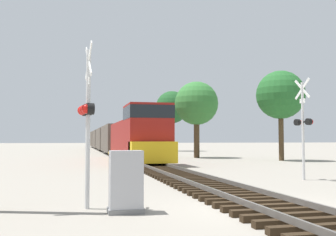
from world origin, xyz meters
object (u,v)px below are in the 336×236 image
at_px(freight_train, 108,139).
at_px(tree_mid_background, 197,104).
at_px(relay_cabinet, 126,182).
at_px(tree_far_right, 281,95).
at_px(tree_deep_background, 172,108).
at_px(crossing_signal_near, 87,114).
at_px(crossing_signal_far, 303,124).

bearing_deg(freight_train, tree_mid_background, -73.50).
bearing_deg(relay_cabinet, tree_mid_background, 69.13).
bearing_deg(relay_cabinet, tree_far_right, 52.47).
relative_size(tree_mid_background, tree_deep_background, 0.80).
bearing_deg(crossing_signal_near, tree_deep_background, 156.04).
bearing_deg(tree_far_right, freight_train, 112.35).
height_order(crossing_signal_far, tree_mid_background, tree_mid_background).
xyz_separation_m(crossing_signal_near, crossing_signal_far, (9.73, 5.25, 0.03)).
bearing_deg(crossing_signal_near, crossing_signal_far, 110.74).
xyz_separation_m(crossing_signal_far, tree_mid_background, (1.73, 21.53, 2.86)).
bearing_deg(crossing_signal_near, tree_mid_background, 149.23).
height_order(tree_mid_background, tree_deep_background, tree_deep_background).
relative_size(crossing_signal_far, tree_far_right, 0.59).
xyz_separation_m(crossing_signal_far, relay_cabinet, (-8.78, -6.04, -1.76)).
relative_size(crossing_signal_near, relay_cabinet, 2.84).
bearing_deg(crossing_signal_far, relay_cabinet, 112.68).
bearing_deg(crossing_signal_near, relay_cabinet, 42.40).
bearing_deg(crossing_signal_far, tree_mid_background, -16.43).
xyz_separation_m(freight_train, relay_cabinet, (-3.61, -50.87, -1.10)).
distance_m(crossing_signal_near, tree_deep_background, 51.73).
bearing_deg(crossing_signal_near, freight_train, 167.19).
height_order(freight_train, tree_deep_background, tree_deep_background).
distance_m(freight_train, tree_mid_background, 24.55).
height_order(crossing_signal_far, relay_cabinet, crossing_signal_far).
xyz_separation_m(relay_cabinet, tree_mid_background, (10.51, 27.57, 4.62)).
relative_size(freight_train, tree_deep_background, 7.90).
distance_m(tree_far_right, tree_mid_background, 8.71).
relative_size(relay_cabinet, tree_far_right, 0.20).
relative_size(crossing_signal_far, relay_cabinet, 2.97).
xyz_separation_m(freight_train, tree_far_right, (12.36, -30.07, 3.77)).
height_order(freight_train, relay_cabinet, freight_train).
distance_m(freight_train, crossing_signal_far, 45.12).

